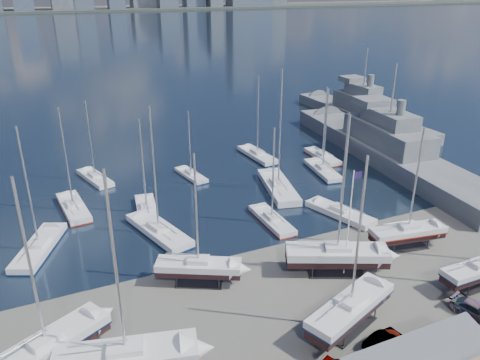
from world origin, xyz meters
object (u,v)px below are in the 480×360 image
naval_ship_west (361,114)px  flagpole (350,217)px  naval_ship_east (385,151)px  sailboat_cradle_0 (47,348)px

naval_ship_west → flagpole: naval_ship_west is taller
flagpole → naval_ship_west: bearing=50.9°
naval_ship_west → naval_ship_east: bearing=151.3°
sailboat_cradle_0 → flagpole: 30.41m
sailboat_cradle_0 → flagpole: bearing=-25.4°
naval_ship_east → flagpole: bearing=139.6°
naval_ship_west → flagpole: (-40.10, -49.29, 5.32)m
sailboat_cradle_0 → naval_ship_west: sailboat_cradle_0 is taller
sailboat_cradle_0 → flagpole: size_ratio=1.40×
naval_ship_east → naval_ship_west: bearing=-22.1°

